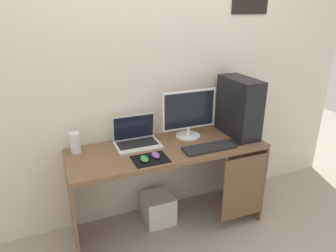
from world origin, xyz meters
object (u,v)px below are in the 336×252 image
(keyboard, at_px, (209,148))
(mouse_left, at_px, (156,155))
(monitor, at_px, (189,114))
(laptop, at_px, (136,139))
(subwoofer, at_px, (158,208))
(mouse_right, at_px, (144,159))
(cell_phone, at_px, (234,143))
(speaker, at_px, (75,143))
(pc_tower, at_px, (239,107))

(keyboard, xyz_separation_m, mouse_left, (-0.44, 0.02, 0.01))
(mouse_left, bearing_deg, monitor, 33.68)
(laptop, xyz_separation_m, subwoofer, (0.16, -0.07, -0.67))
(mouse_right, xyz_separation_m, cell_phone, (0.79, 0.03, -0.02))
(mouse_left, distance_m, mouse_right, 0.10)
(monitor, distance_m, subwoofer, 0.89)
(speaker, relative_size, mouse_left, 1.69)
(pc_tower, xyz_separation_m, mouse_left, (-0.82, -0.16, -0.23))
(keyboard, relative_size, cell_phone, 3.23)
(cell_phone, bearing_deg, speaker, 165.73)
(speaker, bearing_deg, keyboard, -18.89)
(laptop, distance_m, mouse_right, 0.32)
(speaker, bearing_deg, cell_phone, -14.27)
(laptop, relative_size, mouse_right, 3.71)
(speaker, bearing_deg, mouse_right, -37.64)
(pc_tower, height_order, cell_phone, pc_tower)
(keyboard, distance_m, cell_phone, 0.25)
(speaker, xyz_separation_m, cell_phone, (1.22, -0.31, -0.08))
(laptop, distance_m, cell_phone, 0.80)
(pc_tower, distance_m, laptop, 0.91)
(mouse_right, bearing_deg, speaker, 142.36)
(pc_tower, bearing_deg, keyboard, -154.82)
(laptop, xyz_separation_m, mouse_left, (0.06, -0.29, -0.02))
(mouse_left, height_order, cell_phone, mouse_left)
(laptop, height_order, subwoofer, laptop)
(laptop, relative_size, speaker, 2.19)
(pc_tower, xyz_separation_m, mouse_right, (-0.91, -0.18, -0.23))
(mouse_right, height_order, subwoofer, mouse_right)
(pc_tower, relative_size, monitor, 1.04)
(speaker, relative_size, cell_phone, 1.25)
(pc_tower, relative_size, subwoofer, 1.94)
(mouse_left, relative_size, cell_phone, 0.74)
(laptop, relative_size, cell_phone, 2.74)
(monitor, xyz_separation_m, cell_phone, (0.29, -0.26, -0.20))
(pc_tower, xyz_separation_m, cell_phone, (-0.13, -0.16, -0.24))
(keyboard, bearing_deg, mouse_left, 177.40)
(subwoofer, bearing_deg, pc_tower, -5.37)
(mouse_right, xyz_separation_m, subwoofer, (0.19, 0.25, -0.65))
(mouse_left, height_order, subwoofer, mouse_left)
(laptop, bearing_deg, keyboard, -31.90)
(keyboard, bearing_deg, speaker, 161.11)
(mouse_right, bearing_deg, subwoofer, 52.27)
(monitor, bearing_deg, mouse_left, -146.32)
(pc_tower, bearing_deg, speaker, 173.40)
(mouse_right, bearing_deg, mouse_left, 14.74)
(monitor, distance_m, cell_phone, 0.44)
(mouse_left, bearing_deg, pc_tower, 10.88)
(monitor, bearing_deg, mouse_right, -149.52)
(pc_tower, height_order, speaker, pc_tower)
(monitor, bearing_deg, keyboard, -81.48)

